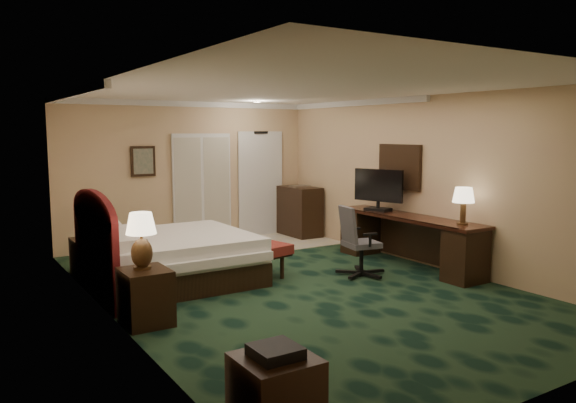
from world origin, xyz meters
TOP-DOWN VIEW (x-y plane):
  - floor at (0.00, 0.00)m, footprint 5.00×7.50m
  - ceiling at (0.00, 0.00)m, footprint 5.00×7.50m
  - wall_back at (0.00, 3.75)m, footprint 5.00×0.00m
  - wall_front at (0.00, -3.75)m, footprint 5.00×0.00m
  - wall_left at (-2.50, 0.00)m, footprint 0.00×7.50m
  - wall_right at (2.50, 0.00)m, footprint 0.00×7.50m
  - crown_molding at (0.00, 0.00)m, footprint 5.00×7.50m
  - tile_patch at (0.90, 2.90)m, footprint 3.20×1.70m
  - headboard at (-2.44, 1.00)m, footprint 0.12×2.00m
  - entry_door at (1.55, 3.72)m, footprint 1.02×0.06m
  - closet_doors at (0.25, 3.71)m, footprint 1.20×0.06m
  - wall_art at (-0.90, 3.71)m, footprint 0.45×0.06m
  - wall_mirror at (2.46, 0.60)m, footprint 0.05×0.95m
  - bed at (-1.33, 1.18)m, footprint 2.13×1.98m
  - nightstand_near at (-2.23, -0.36)m, footprint 0.50×0.57m
  - nightstand_far at (-2.26, 2.23)m, footprint 0.44×0.51m
  - lamp_near at (-2.25, -0.33)m, footprint 0.43×0.43m
  - lamp_far at (-2.24, 2.27)m, footprint 0.32×0.32m
  - bed_bench at (-0.13, 1.12)m, footprint 0.78×1.53m
  - side_table at (-2.21, -3.11)m, footprint 0.53×0.53m
  - desk at (2.18, 0.09)m, footprint 0.61×2.82m
  - tv at (2.14, 0.76)m, footprint 0.34×0.88m
  - desk_lamp at (2.20, -0.98)m, footprint 0.38×0.38m
  - desk_chair at (1.16, 0.00)m, footprint 0.71×0.68m
  - minibar at (2.18, 3.20)m, footprint 0.53×0.96m

SIDE VIEW (x-z plane):
  - floor at x=0.00m, z-range 0.00..0.00m
  - tile_patch at x=0.90m, z-range 0.00..0.01m
  - bed_bench at x=-0.13m, z-range 0.00..0.49m
  - nightstand_far at x=-2.26m, z-range 0.00..0.55m
  - side_table at x=-2.21m, z-range 0.00..0.57m
  - nightstand_near at x=-2.23m, z-range 0.00..0.62m
  - bed at x=-1.33m, z-range 0.00..0.68m
  - desk at x=2.18m, z-range 0.00..0.81m
  - minibar at x=2.18m, z-range 0.00..1.01m
  - desk_chair at x=1.16m, z-range 0.00..1.05m
  - headboard at x=-2.44m, z-range 0.00..1.40m
  - lamp_far at x=-2.24m, z-range 0.55..1.13m
  - lamp_near at x=-2.25m, z-range 0.62..1.25m
  - entry_door at x=1.55m, z-range -0.04..2.14m
  - closet_doors at x=0.25m, z-range 0.00..2.10m
  - desk_lamp at x=2.20m, z-range 0.81..1.36m
  - tv at x=2.14m, z-range 0.81..1.51m
  - wall_back at x=0.00m, z-range 0.00..2.70m
  - wall_front at x=0.00m, z-range 0.00..2.70m
  - wall_left at x=-2.50m, z-range 0.00..2.70m
  - wall_right at x=2.50m, z-range 0.00..2.70m
  - wall_mirror at x=2.46m, z-range 1.18..1.93m
  - wall_art at x=-0.90m, z-range 1.33..1.88m
  - crown_molding at x=0.00m, z-range 2.60..2.70m
  - ceiling at x=0.00m, z-range 2.70..2.70m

